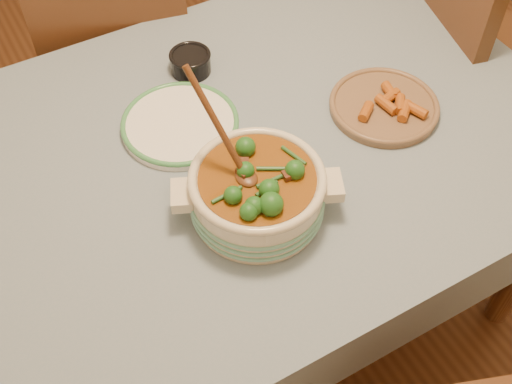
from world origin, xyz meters
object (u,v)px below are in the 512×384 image
Objects in this scene: white_plate at (180,124)px; fried_plate at (384,105)px; stew_casserole at (257,190)px; condiment_bowl at (190,61)px; chair_right at (462,58)px; chair_far at (118,65)px; dining_table at (225,176)px.

white_plate is 1.02× the size of fried_plate.
stew_casserole is 3.20× the size of condiment_bowl.
stew_casserole is at bearing -164.41° from fried_plate.
white_plate is at bearing 105.12° from chair_right.
condiment_bowl is at bearing 57.04° from white_plate.
stew_casserole is at bearing 102.72° from chair_far.
chair_right is at bearing 161.66° from chair_far.
chair_right is at bearing 1.54° from white_plate.
stew_casserole is 1.01m from chair_right.
dining_table is 0.70m from chair_far.
fried_plate is (0.46, -0.19, 0.00)m from white_plate.
chair_far is at bearing 119.68° from fried_plate.
condiment_bowl is 0.39× the size of fried_plate.
stew_casserole is at bearing -83.19° from white_plate.
chair_right reaches higher than dining_table.
fried_plate is 0.58m from chair_right.
dining_table is 1.82× the size of chair_far.
chair_far is at bearing 73.23° from chair_right.
dining_table is 0.42m from fried_plate.
chair_far reaches higher than dining_table.
white_plate is 0.62m from chair_far.
chair_far is at bearing 102.30° from condiment_bowl.
fried_plate is at bearing 15.59° from stew_casserole.
dining_table is 5.74× the size of fried_plate.
chair_right is at bearing 23.33° from fried_plate.
chair_far reaches higher than condiment_bowl.
chair_far is 1.08m from chair_right.
fried_plate is (0.42, 0.12, -0.05)m from stew_casserole.
chair_right is (0.92, 0.33, -0.27)m from stew_casserole.
dining_table is at bearing 84.53° from stew_casserole.
condiment_bowl is (0.06, 0.29, 0.12)m from dining_table.
chair_far is (0.03, 0.57, -0.25)m from white_plate.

